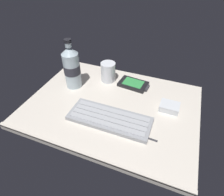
# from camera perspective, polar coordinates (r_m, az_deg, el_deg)

# --- Properties ---
(ground_plane) EXTENTS (0.64, 0.48, 0.03)m
(ground_plane) POSITION_cam_1_polar(r_m,az_deg,el_deg) (0.73, -0.07, -2.51)
(ground_plane) COLOR beige
(keyboard) EXTENTS (0.29, 0.11, 0.02)m
(keyboard) POSITION_cam_1_polar(r_m,az_deg,el_deg) (0.66, -0.75, -6.23)
(keyboard) COLOR #93969B
(keyboard) RESTS_ON ground_plane
(handheld_device) EXTENTS (0.13, 0.09, 0.02)m
(handheld_device) POSITION_cam_1_polar(r_m,az_deg,el_deg) (0.82, 6.55, 4.23)
(handheld_device) COLOR black
(handheld_device) RESTS_ON ground_plane
(juice_cup) EXTENTS (0.06, 0.06, 0.09)m
(juice_cup) POSITION_cam_1_polar(r_m,az_deg,el_deg) (0.83, -1.19, 7.74)
(juice_cup) COLOR silver
(juice_cup) RESTS_ON ground_plane
(water_bottle) EXTENTS (0.07, 0.07, 0.21)m
(water_bottle) POSITION_cam_1_polar(r_m,az_deg,el_deg) (0.79, -12.13, 9.10)
(water_bottle) COLOR silver
(water_bottle) RESTS_ON ground_plane
(charger_block) EXTENTS (0.07, 0.06, 0.02)m
(charger_block) POSITION_cam_1_polar(r_m,az_deg,el_deg) (0.73, 17.04, -2.59)
(charger_block) COLOR silver
(charger_block) RESTS_ON ground_plane
(stylus_pen) EXTENTS (0.10, 0.01, 0.01)m
(stylus_pen) POSITION_cam_1_polar(r_m,az_deg,el_deg) (0.62, 9.42, -11.26)
(stylus_pen) COLOR #26262B
(stylus_pen) RESTS_ON ground_plane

